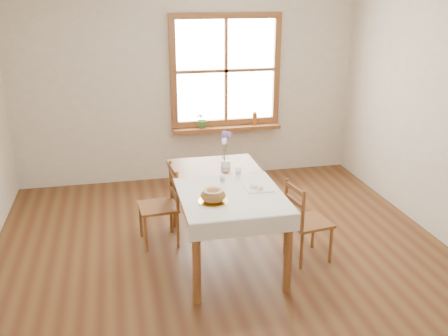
{
  "coord_description": "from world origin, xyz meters",
  "views": [
    {
      "loc": [
        -0.93,
        -3.94,
        2.47
      ],
      "look_at": [
        0.0,
        0.3,
        0.9
      ],
      "focal_mm": 40.0,
      "sensor_mm": 36.0,
      "label": 1
    }
  ],
  "objects_px": {
    "bread_plate": "(213,201)",
    "chair_right": "(309,221)",
    "chair_left": "(158,206)",
    "flower_vase": "(226,166)",
    "dining_table": "(224,191)"
  },
  "relations": [
    {
      "from": "bread_plate",
      "to": "chair_right",
      "type": "bearing_deg",
      "value": 11.01
    },
    {
      "from": "chair_left",
      "to": "bread_plate",
      "type": "distance_m",
      "value": 0.99
    },
    {
      "from": "chair_left",
      "to": "bread_plate",
      "type": "relative_size",
      "value": 3.25
    },
    {
      "from": "dining_table",
      "to": "chair_left",
      "type": "distance_m",
      "value": 0.76
    },
    {
      "from": "chair_left",
      "to": "flower_vase",
      "type": "bearing_deg",
      "value": 78.69
    },
    {
      "from": "chair_right",
      "to": "bread_plate",
      "type": "height_order",
      "value": "chair_right"
    },
    {
      "from": "dining_table",
      "to": "flower_vase",
      "type": "height_order",
      "value": "flower_vase"
    },
    {
      "from": "chair_right",
      "to": "bread_plate",
      "type": "relative_size",
      "value": 3.17
    },
    {
      "from": "chair_right",
      "to": "dining_table",
      "type": "bearing_deg",
      "value": 62.72
    },
    {
      "from": "chair_right",
      "to": "flower_vase",
      "type": "bearing_deg",
      "value": 40.98
    },
    {
      "from": "bread_plate",
      "to": "flower_vase",
      "type": "relative_size",
      "value": 2.42
    },
    {
      "from": "bread_plate",
      "to": "flower_vase",
      "type": "distance_m",
      "value": 0.8
    },
    {
      "from": "chair_left",
      "to": "chair_right",
      "type": "distance_m",
      "value": 1.51
    },
    {
      "from": "chair_left",
      "to": "bread_plate",
      "type": "height_order",
      "value": "chair_left"
    },
    {
      "from": "chair_right",
      "to": "flower_vase",
      "type": "height_order",
      "value": "flower_vase"
    }
  ]
}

